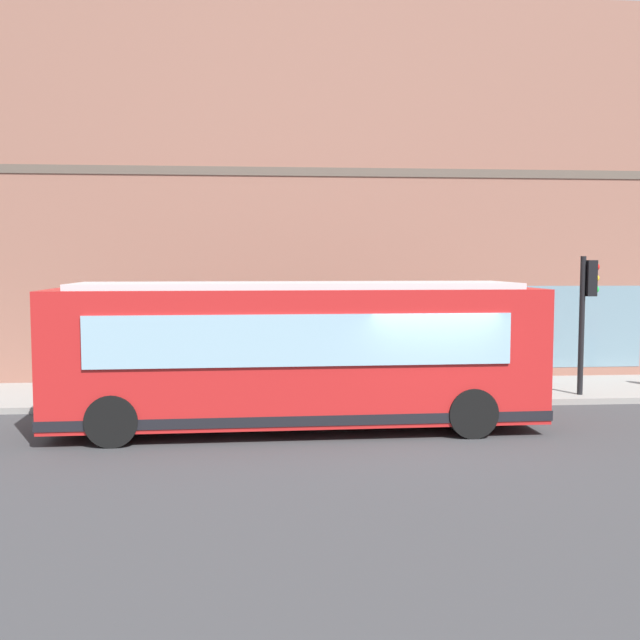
# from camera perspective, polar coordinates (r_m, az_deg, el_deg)

# --- Properties ---
(ground) EXTENTS (120.00, 120.00, 0.00)m
(ground) POSITION_cam_1_polar(r_m,az_deg,el_deg) (15.32, 8.35, -8.69)
(ground) COLOR #38383A
(sidewalk_curb) EXTENTS (3.61, 40.00, 0.15)m
(sidewalk_curb) POSITION_cam_1_polar(r_m,az_deg,el_deg) (19.53, 5.40, -5.57)
(sidewalk_curb) COLOR gray
(sidewalk_curb) RESTS_ON ground
(building_corner) EXTENTS (6.11, 22.42, 10.95)m
(building_corner) POSITION_cam_1_polar(r_m,az_deg,el_deg) (24.09, 3.44, 9.21)
(building_corner) COLOR #8C5B4C
(building_corner) RESTS_ON ground
(city_bus_nearside) EXTENTS (2.76, 10.09, 3.07)m
(city_bus_nearside) POSITION_cam_1_polar(r_m,az_deg,el_deg) (15.28, -1.83, -2.75)
(city_bus_nearside) COLOR red
(city_bus_nearside) RESTS_ON ground
(traffic_light_near_corner) EXTENTS (0.32, 0.49, 3.49)m
(traffic_light_near_corner) POSITION_cam_1_polar(r_m,az_deg,el_deg) (19.54, 20.08, 1.59)
(traffic_light_near_corner) COLOR black
(traffic_light_near_corner) RESTS_ON sidewalk_curb
(fire_hydrant) EXTENTS (0.35, 0.35, 0.74)m
(fire_hydrant) POSITION_cam_1_polar(r_m,az_deg,el_deg) (21.06, 9.24, -3.67)
(fire_hydrant) COLOR red
(fire_hydrant) RESTS_ON sidewalk_curb
(pedestrian_near_hydrant) EXTENTS (0.32, 0.32, 1.83)m
(pedestrian_near_hydrant) POSITION_cam_1_polar(r_m,az_deg,el_deg) (19.23, 2.67, -2.29)
(pedestrian_near_hydrant) COLOR #99994C
(pedestrian_near_hydrant) RESTS_ON sidewalk_curb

